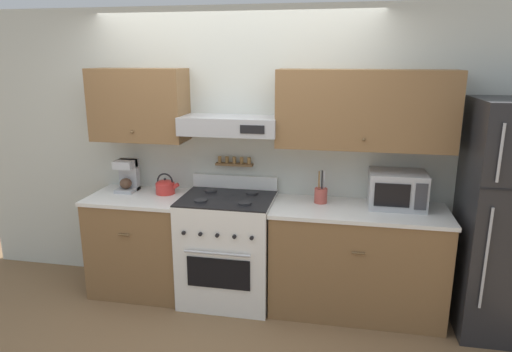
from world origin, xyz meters
The scene contains 9 objects.
ground_plane centered at (0.00, 0.00, 0.00)m, with size 16.00×16.00×0.00m, color brown.
wall_back centered at (0.12, 0.59, 1.41)m, with size 5.20×0.46×2.55m.
counter_left centered at (-0.83, 0.32, 0.46)m, with size 0.86×0.63×0.92m.
counter_right centered at (1.11, 0.32, 0.46)m, with size 1.44×0.63×0.92m.
stove_range centered at (0.00, 0.30, 0.48)m, with size 0.79×0.66×1.08m.
tea_kettle centered at (-0.61, 0.42, 0.99)m, with size 0.22×0.17×0.19m.
coffee_maker centered at (-0.98, 0.45, 1.07)m, with size 0.17×0.20×0.29m.
microwave centered at (1.41, 0.44, 1.07)m, with size 0.46×0.37×0.30m.
utensil_crock centered at (0.79, 0.42, 0.99)m, with size 0.11×0.11×0.28m.
Camera 1 is at (0.96, -3.32, 2.12)m, focal length 32.00 mm.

